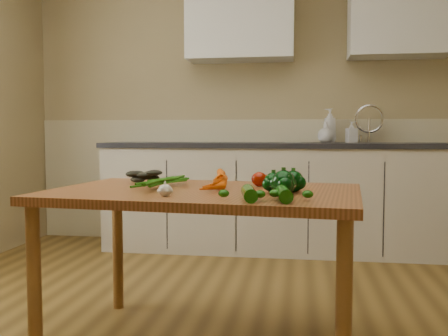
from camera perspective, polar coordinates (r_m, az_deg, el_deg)
room at (r=2.19m, az=-2.25°, el=11.09°), size 4.04×5.04×2.64m
counter_run at (r=4.19m, az=5.88°, el=-3.16°), size 2.84×0.64×1.14m
upper_cabinets at (r=4.39m, az=10.20°, el=16.71°), size 2.15×0.35×0.70m
table at (r=2.25m, az=-2.23°, el=-4.51°), size 1.43×1.00×0.72m
soap_bottle_a at (r=4.33m, az=12.00°, el=4.78°), size 0.16×0.16×0.29m
soap_bottle_b at (r=4.28m, az=14.37°, el=4.01°), size 0.10×0.10×0.18m
soap_bottle_c at (r=4.24m, az=11.54°, el=4.02°), size 0.15×0.15×0.17m
carrot_bunch at (r=2.27m, az=-2.83°, el=-1.50°), size 0.27×0.22×0.07m
leafy_greens at (r=2.58m, az=-9.04°, el=-0.58°), size 0.19×0.17×0.10m
garlic_bulb at (r=2.01m, az=-6.75°, el=-2.54°), size 0.06×0.06×0.05m
pepper_a at (r=2.11m, az=5.67°, el=-1.71°), size 0.09×0.09×0.09m
pepper_b at (r=2.16m, az=7.92°, el=-1.53°), size 0.09×0.09×0.09m
pepper_c at (r=2.06m, az=6.82°, el=-1.65°), size 0.10×0.10×0.10m
tomato_a at (r=2.37m, az=4.05°, el=-1.28°), size 0.07×0.07×0.07m
tomato_b at (r=2.37m, az=5.01°, el=-1.42°), size 0.06×0.06×0.06m
tomato_c at (r=2.31m, az=8.02°, el=-1.46°), size 0.07×0.07×0.07m
zucchini_a at (r=1.86m, az=6.85°, el=-2.98°), size 0.07×0.18×0.05m
zucchini_b at (r=1.87m, az=2.90°, el=-2.91°), size 0.08×0.20×0.05m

